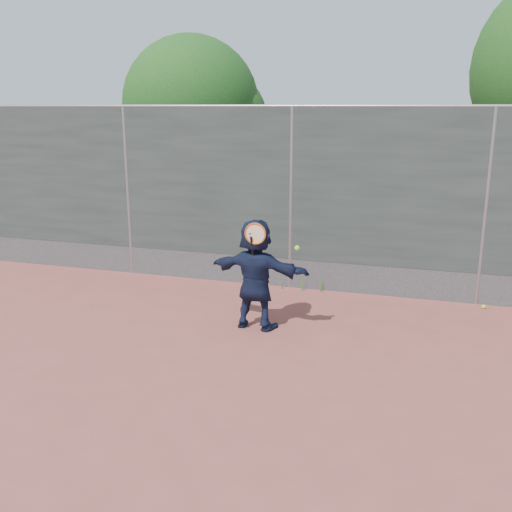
# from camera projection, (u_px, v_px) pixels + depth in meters

# --- Properties ---
(ground) EXTENTS (80.00, 80.00, 0.00)m
(ground) POSITION_uv_depth(u_px,v_px,m) (218.00, 377.00, 6.52)
(ground) COLOR #9E4C42
(ground) RESTS_ON ground
(player) EXTENTS (1.48, 0.63, 1.55)m
(player) POSITION_uv_depth(u_px,v_px,m) (256.00, 274.00, 7.79)
(player) COLOR #151E3A
(player) RESTS_ON ground
(ball_ground) EXTENTS (0.07, 0.07, 0.07)m
(ball_ground) POSITION_uv_depth(u_px,v_px,m) (484.00, 307.00, 8.69)
(ball_ground) COLOR #AFDF31
(ball_ground) RESTS_ON ground
(fence) EXTENTS (20.00, 0.06, 3.03)m
(fence) POSITION_uv_depth(u_px,v_px,m) (291.00, 195.00, 9.36)
(fence) COLOR #38423D
(fence) RESTS_ON ground
(swing_action) EXTENTS (0.73, 0.16, 0.51)m
(swing_action) POSITION_uv_depth(u_px,v_px,m) (259.00, 236.00, 7.44)
(swing_action) COLOR #CC5113
(swing_action) RESTS_ON ground
(tree_left) EXTENTS (3.15, 3.00, 4.53)m
(tree_left) POSITION_uv_depth(u_px,v_px,m) (199.00, 109.00, 12.63)
(tree_left) COLOR #382314
(tree_left) RESTS_ON ground
(weed_clump) EXTENTS (0.68, 0.07, 0.30)m
(weed_clump) POSITION_uv_depth(u_px,v_px,m) (305.00, 283.00, 9.54)
(weed_clump) COLOR #387226
(weed_clump) RESTS_ON ground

